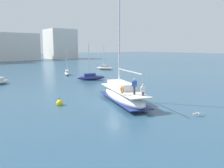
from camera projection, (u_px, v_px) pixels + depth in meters
ground_plane at (117, 103)px, 24.21m from camera, size 400.00×400.00×0.00m
main_sailboat at (123, 94)px, 24.48m from camera, size 5.11×9.88×12.73m
moored_sloop_near at (105, 68)px, 60.29m from camera, size 3.31×4.99×6.73m
moored_sloop_far at (91, 77)px, 41.43m from camera, size 5.36×2.87×6.67m
moored_catamaran at (67, 73)px, 48.94m from camera, size 2.52×4.18×6.05m
seagull at (198, 113)px, 19.71m from camera, size 1.04×0.52×0.17m
mooring_buoy at (60, 103)px, 23.46m from camera, size 0.73×0.73×0.96m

